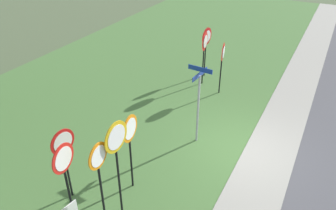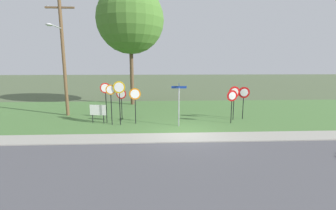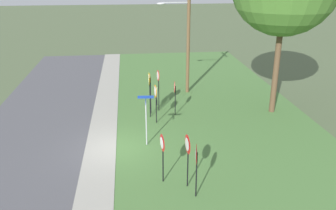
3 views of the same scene
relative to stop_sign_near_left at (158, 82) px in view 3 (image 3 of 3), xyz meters
The scene contains 15 objects.
ground_plane 6.03m from the stop_sign_near_left, 28.04° to the right, with size 160.00×160.00×0.00m, color #4C5B3D.
road_asphalt 9.22m from the stop_sign_near_left, 56.12° to the right, with size 44.00×6.40×0.01m, color #4C4C51.
sidewalk_strip 6.42m from the stop_sign_near_left, 34.68° to the right, with size 44.00×1.60×0.06m, color #99968C.
grass_median 6.34m from the stop_sign_near_left, 33.54° to the left, with size 44.00×12.00×0.04m, color #477038.
stop_sign_near_left is the anchor object (origin of this frame).
stop_sign_near_right 1.36m from the stop_sign_near_left, 47.02° to the left, with size 0.71×0.13×2.22m.
stop_sign_far_left 2.03m from the stop_sign_near_left, ahead, with size 0.75×0.12×2.39m.
stop_sign_far_center 0.72m from the stop_sign_near_left, 50.67° to the right, with size 0.64×0.10×2.65m.
stop_sign_far_right 1.21m from the stop_sign_near_left, 32.15° to the right, with size 0.78×0.10×2.88m.
yield_sign_near_left 9.71m from the stop_sign_near_left, ahead, with size 0.81×0.16×2.35m.
yield_sign_near_right 8.92m from the stop_sign_near_left, ahead, with size 0.82×0.13×2.41m.
yield_sign_far_left 8.45m from the stop_sign_near_left, ahead, with size 0.75×0.16×2.25m.
street_name_post 4.96m from the stop_sign_near_left, 12.39° to the right, with size 0.96×0.82×2.76m.
utility_pole 5.17m from the stop_sign_near_left, 146.37° to the left, with size 2.10×2.37×9.08m.
notice_board 1.27m from the stop_sign_near_left, behind, with size 1.09×0.19×1.25m.
Camera 3 is at (16.96, 0.76, 8.81)m, focal length 38.55 mm.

